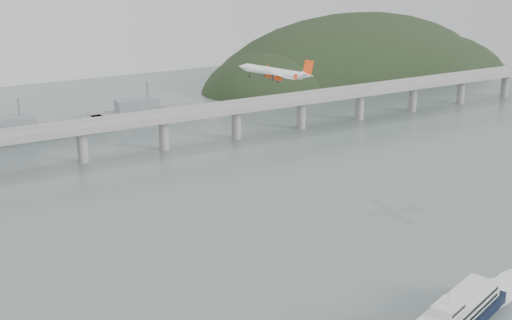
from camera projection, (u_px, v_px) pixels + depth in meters
ground at (334, 297)px, 241.86m from camera, size 900.00×900.00×0.00m
bridge at (130, 126)px, 400.69m from camera, size 800.00×22.00×23.90m
headland at (367, 95)px, 657.98m from camera, size 365.00×155.00×156.00m
ferry at (457, 315)px, 221.72m from camera, size 82.67×36.45×16.18m
airliner at (276, 72)px, 299.15m from camera, size 35.79×32.66×10.03m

